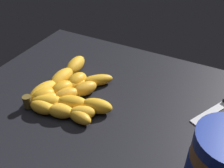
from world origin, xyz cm
name	(u,v)px	position (x,y,z in cm)	size (l,w,h in cm)	color
ground_plane	(121,119)	(0.00, 0.00, -1.97)	(77.76, 57.85, 3.94)	black
banana_bunch	(65,93)	(-14.32, -1.58, 1.68)	(20.23, 23.54, 3.73)	gold
butter_knife	(224,103)	(19.93, 13.65, 0.47)	(9.81, 16.82, 1.20)	silver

